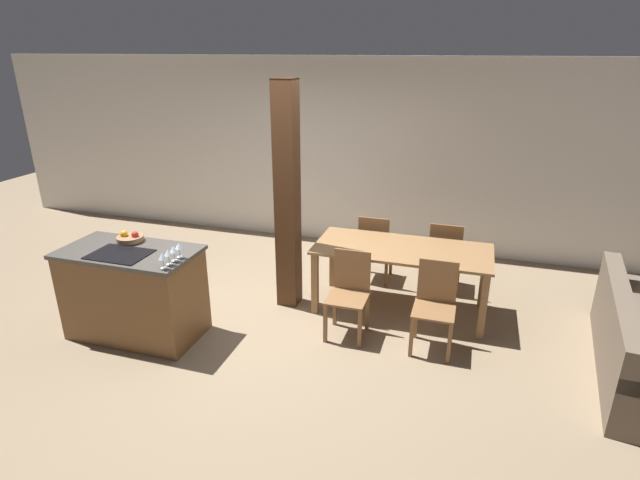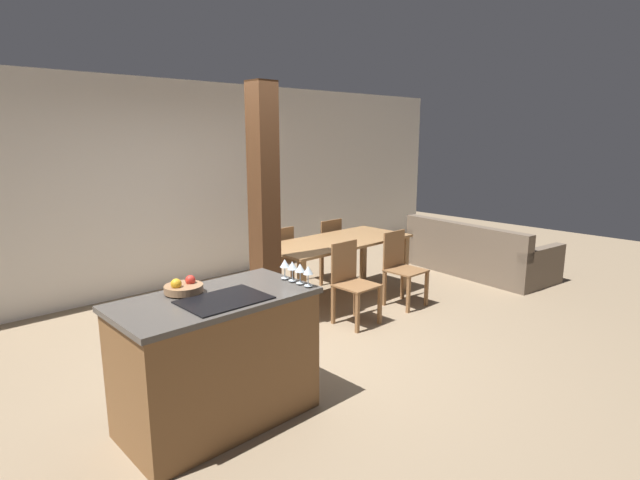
{
  "view_description": "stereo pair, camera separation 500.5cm",
  "coord_description": "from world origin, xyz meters",
  "views": [
    {
      "loc": [
        2.03,
        -4.36,
        2.8
      ],
      "look_at": [
        0.6,
        0.2,
        0.95
      ],
      "focal_mm": 28.0,
      "sensor_mm": 36.0,
      "label": 1
    },
    {
      "loc": [
        -2.83,
        -3.45,
        2.02
      ],
      "look_at": [
        0.6,
        0.2,
        0.95
      ],
      "focal_mm": 28.0,
      "sensor_mm": 36.0,
      "label": 2
    }
  ],
  "objects": [
    {
      "name": "dining_chair_near_right",
      "position": [
        1.81,
        0.07,
        0.47
      ],
      "size": [
        0.4,
        0.4,
        0.88
      ],
      "color": "brown",
      "rests_on": "ground_plane"
    },
    {
      "name": "dining_chair_near_left",
      "position": [
        0.95,
        0.07,
        0.47
      ],
      "size": [
        0.4,
        0.4,
        0.88
      ],
      "color": "brown",
      "rests_on": "ground_plane"
    },
    {
      "name": "dining_table",
      "position": [
        1.38,
        0.73,
        0.65
      ],
      "size": [
        1.91,
        0.85,
        0.75
      ],
      "color": "olive",
      "rests_on": "ground_plane"
    },
    {
      "name": "wine_glass_end",
      "position": [
        -0.53,
        -0.62,
        1.06
      ],
      "size": [
        0.07,
        0.07,
        0.15
      ],
      "color": "silver",
      "rests_on": "kitchen_island"
    },
    {
      "name": "wine_glass_near",
      "position": [
        -0.53,
        -0.88,
        1.06
      ],
      "size": [
        0.07,
        0.07,
        0.15
      ],
      "color": "silver",
      "rests_on": "kitchen_island"
    },
    {
      "name": "wine_glass_far",
      "position": [
        -0.53,
        -0.7,
        1.06
      ],
      "size": [
        0.07,
        0.07,
        0.15
      ],
      "color": "silver",
      "rests_on": "kitchen_island"
    },
    {
      "name": "kitchen_island",
      "position": [
        -1.14,
        -0.59,
        0.47
      ],
      "size": [
        1.36,
        0.73,
        0.95
      ],
      "color": "brown",
      "rests_on": "ground_plane"
    },
    {
      "name": "dining_chair_far_left",
      "position": [
        0.95,
        1.38,
        0.47
      ],
      "size": [
        0.4,
        0.4,
        0.88
      ],
      "rotation": [
        0.0,
        0.0,
        3.14
      ],
      "color": "brown",
      "rests_on": "ground_plane"
    },
    {
      "name": "timber_post",
      "position": [
        0.13,
        0.51,
        1.26
      ],
      "size": [
        0.23,
        0.23,
        2.51
      ],
      "color": "#4C2D19",
      "rests_on": "ground_plane"
    },
    {
      "name": "wall_back",
      "position": [
        0.0,
        2.65,
        1.35
      ],
      "size": [
        11.2,
        0.08,
        2.7
      ],
      "color": "silver",
      "rests_on": "ground_plane"
    },
    {
      "name": "ground_plane",
      "position": [
        0.0,
        0.0,
        0.0
      ],
      "size": [
        16.0,
        16.0,
        0.0
      ],
      "primitive_type": "plane",
      "color": "#847056"
    },
    {
      "name": "dining_chair_far_right",
      "position": [
        1.81,
        1.38,
        0.47
      ],
      "size": [
        0.4,
        0.4,
        0.88
      ],
      "rotation": [
        0.0,
        0.0,
        3.14
      ],
      "color": "brown",
      "rests_on": "ground_plane"
    },
    {
      "name": "wine_glass_middle",
      "position": [
        -0.53,
        -0.79,
        1.06
      ],
      "size": [
        0.07,
        0.07,
        0.15
      ],
      "color": "silver",
      "rests_on": "kitchen_island"
    },
    {
      "name": "fruit_bowl",
      "position": [
        -1.26,
        -0.39,
        0.98
      ],
      "size": [
        0.27,
        0.27,
        0.11
      ],
      "color": "#99704C",
      "rests_on": "kitchen_island"
    }
  ]
}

